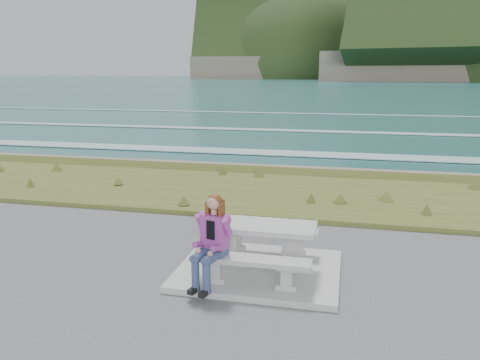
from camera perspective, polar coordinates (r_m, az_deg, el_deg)
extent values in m
cube|color=#A9A9A4|center=(7.81, 2.33, -10.93)|extent=(2.60, 2.10, 0.10)
cube|color=#A9A9A4|center=(7.89, -1.58, -9.98)|extent=(0.62, 0.12, 0.08)
cube|color=#A9A9A4|center=(7.78, -1.59, -7.98)|extent=(0.34, 0.09, 0.51)
cube|color=#A9A9A4|center=(7.68, -1.60, -5.92)|extent=(0.62, 0.12, 0.08)
cube|color=#A9A9A4|center=(7.71, 6.35, -10.63)|extent=(0.62, 0.12, 0.08)
cube|color=#A9A9A4|center=(7.59, 6.41, -8.59)|extent=(0.34, 0.09, 0.51)
cube|color=#A9A9A4|center=(7.49, 6.47, -6.49)|extent=(0.62, 0.12, 0.08)
cube|color=#A9A9A4|center=(7.54, 2.39, -5.64)|extent=(1.80, 0.75, 0.08)
cube|color=#A9A9A4|center=(7.27, -3.00, -12.06)|extent=(0.30, 0.12, 0.08)
cube|color=#A9A9A4|center=(7.21, -3.01, -10.98)|extent=(0.17, 0.09, 0.22)
cube|color=#A9A9A4|center=(7.15, -3.03, -9.88)|extent=(0.30, 0.12, 0.08)
cube|color=#A9A9A4|center=(7.07, 5.66, -12.86)|extent=(0.30, 0.12, 0.08)
cube|color=#A9A9A4|center=(7.01, 5.69, -11.75)|extent=(0.17, 0.09, 0.22)
cube|color=#A9A9A4|center=(6.95, 5.71, -10.63)|extent=(0.30, 0.12, 0.08)
cube|color=#A9A9A4|center=(7.00, 1.28, -9.72)|extent=(1.80, 0.35, 0.07)
cube|color=#A9A9A4|center=(8.52, -0.38, -8.20)|extent=(0.30, 0.12, 0.08)
cube|color=#A9A9A4|center=(8.46, -0.38, -7.25)|extent=(0.17, 0.09, 0.22)
cube|color=#A9A9A4|center=(8.41, -0.38, -6.29)|extent=(0.30, 0.12, 0.08)
cube|color=#A9A9A4|center=(8.35, 6.94, -8.74)|extent=(0.30, 0.12, 0.08)
cube|color=#A9A9A4|center=(8.30, 6.97, -7.78)|extent=(0.17, 0.09, 0.22)
cube|color=#A9A9A4|center=(8.24, 6.99, -6.80)|extent=(0.30, 0.12, 0.08)
cube|color=#A9A9A4|center=(8.29, 3.27, -6.07)|extent=(1.80, 0.35, 0.07)
cube|color=#384E1D|center=(12.52, 6.63, -2.02)|extent=(160.00, 4.50, 0.22)
cube|color=#65574C|center=(15.32, 7.88, 0.71)|extent=(160.00, 0.80, 2.20)
plane|color=#215B5E|center=(437.06, 13.20, 11.94)|extent=(1600.00, 1600.00, 0.00)
cube|color=silver|center=(21.64, 9.26, -0.47)|extent=(220.00, 3.00, 0.06)
cube|color=silver|center=(29.47, 10.36, 3.05)|extent=(220.00, 2.00, 0.06)
cube|color=silver|center=(41.34, 11.22, 5.80)|extent=(220.00, 1.40, 0.06)
cube|color=silver|center=(59.25, 11.88, 7.86)|extent=(220.00, 1.00, 0.06)
cube|color=#65574C|center=(448.95, 8.02, 13.31)|extent=(201.55, 149.04, 18.00)
ellipsoid|color=black|center=(448.99, 8.03, 13.69)|extent=(211.86, 162.91, 133.57)
cube|color=navy|center=(7.01, -4.01, -10.88)|extent=(0.53, 0.75, 0.56)
cube|color=#9B3A97|center=(7.00, -3.07, -6.21)|extent=(0.44, 0.33, 0.51)
sphere|color=tan|center=(6.85, -3.20, -2.75)|extent=(0.22, 0.22, 0.22)
sphere|color=#602E15|center=(6.87, -3.10, -2.63)|extent=(0.24, 0.24, 0.24)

